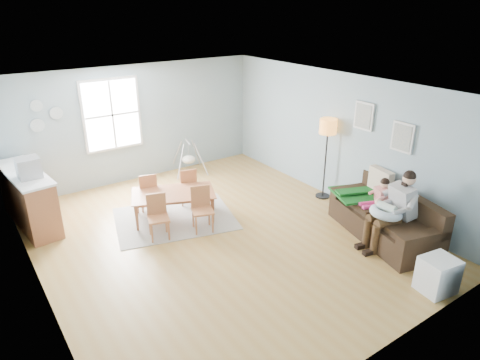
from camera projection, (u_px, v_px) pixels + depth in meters
room at (216, 106)px, 6.93m from camera, size 8.40×9.40×3.90m
window at (112, 115)px, 9.53m from camera, size 1.32×0.08×1.62m
pictures at (382, 126)px, 7.92m from camera, size 0.05×1.34×0.74m
wall_plates at (44, 116)px, 8.73m from camera, size 0.67×0.02×0.66m
sofa at (386, 221)px, 7.76m from camera, size 1.46×2.34×0.88m
green_throw at (360, 193)px, 8.26m from camera, size 1.22×1.13×0.04m
beige_pillow at (380, 182)px, 8.13m from camera, size 0.24×0.55×0.54m
father at (394, 208)px, 7.28m from camera, size 1.02×0.59×1.39m
nursing_pillow at (386, 213)px, 7.25m from camera, size 0.64×0.63×0.23m
infant at (385, 206)px, 7.24m from camera, size 0.16×0.41×0.15m
toddler at (378, 196)px, 7.74m from camera, size 0.56×0.41×0.83m
floor_lamp at (328, 133)px, 8.88m from camera, size 0.35×0.35×1.76m
storage_cube at (437, 275)px, 6.28m from camera, size 0.55×0.51×0.55m
rug at (175, 218)px, 8.48m from camera, size 2.63×2.25×0.01m
dining_table at (174, 206)px, 8.38m from camera, size 1.80×1.42×0.56m
chair_sw at (158, 214)px, 7.69m from camera, size 0.46×0.46×0.82m
chair_se at (202, 206)px, 7.95m from camera, size 0.49×0.49×0.85m
chair_nw at (148, 190)px, 8.67m from camera, size 0.45×0.45×0.82m
chair_ne at (187, 184)px, 8.93m from camera, size 0.43×0.43×0.82m
counter at (28, 198)px, 8.08m from camera, size 0.78×2.00×1.09m
monitor at (28, 168)px, 7.55m from camera, size 0.39×0.37×0.36m
baby_swing at (189, 159)px, 10.64m from camera, size 0.97×0.98×0.81m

